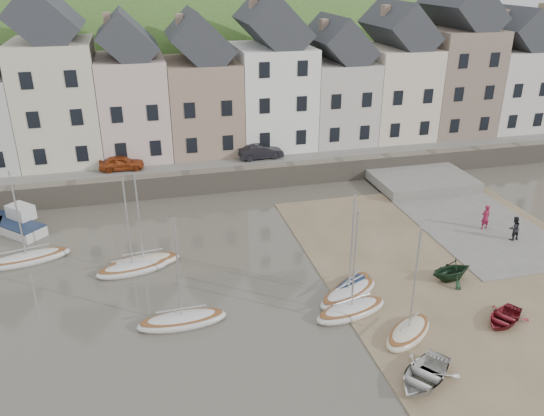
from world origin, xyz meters
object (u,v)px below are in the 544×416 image
object	(u,v)px
sailboat_0	(27,258)
rowboat_white	(424,375)
rowboat_green	(451,270)
car_right	(261,152)
person_red	(485,217)
person_dark	(514,228)
car_left	(121,163)
rowboat_red	(504,318)

from	to	relation	value
sailboat_0	rowboat_white	size ratio (longest dim) A/B	1.80
rowboat_green	car_right	xyz separation A→B (m)	(-6.82, 19.80, 1.48)
person_red	person_dark	bearing A→B (deg)	110.71
rowboat_white	person_dark	size ratio (longest dim) A/B	2.09
person_red	car_right	bearing A→B (deg)	-52.34
person_dark	car_right	bearing A→B (deg)	-55.99
person_red	car_right	size ratio (longest dim) A/B	0.46
person_dark	car_left	bearing A→B (deg)	-38.55
person_red	sailboat_0	bearing A→B (deg)	-9.57
person_dark	car_left	xyz separation A→B (m)	(-25.33, 16.28, 1.25)
sailboat_0	rowboat_white	world-z (taller)	sailboat_0
person_red	car_left	xyz separation A→B (m)	(-24.45, 14.34, 1.20)
rowboat_green	person_red	xyz separation A→B (m)	(5.88, 5.45, 0.25)
car_left	car_right	size ratio (longest dim) A/B	0.93
rowboat_white	car_right	world-z (taller)	car_right
rowboat_green	car_right	world-z (taller)	car_right
car_right	person_red	bearing A→B (deg)	-140.88
rowboat_white	rowboat_green	bearing A→B (deg)	105.76
rowboat_green	car_left	xyz separation A→B (m)	(-18.57, 19.80, 1.46)
person_red	person_dark	distance (m)	2.12
car_left	rowboat_red	bearing A→B (deg)	-139.34
sailboat_0	car_left	world-z (taller)	sailboat_0
person_dark	car_right	size ratio (longest dim) A/B	0.44
sailboat_0	car_left	bearing A→B (deg)	62.20
car_left	car_right	bearing A→B (deg)	-87.54
sailboat_0	rowboat_green	size ratio (longest dim) A/B	2.40
rowboat_green	sailboat_0	bearing A→B (deg)	-116.86
sailboat_0	person_red	xyz separation A→B (m)	(30.41, -3.04, 0.75)
person_dark	sailboat_0	bearing A→B (deg)	-14.86
person_dark	car_left	size ratio (longest dim) A/B	0.47
rowboat_green	car_right	size ratio (longest dim) A/B	0.69
car_right	rowboat_red	bearing A→B (deg)	-165.64
car_right	rowboat_green	bearing A→B (deg)	-163.39
car_left	person_dark	bearing A→B (deg)	-120.26
rowboat_white	person_red	bearing A→B (deg)	101.50
person_red	car_left	size ratio (longest dim) A/B	0.50
rowboat_red	person_dark	xyz separation A→B (m)	(6.30, 7.91, 0.61)
car_left	sailboat_0	bearing A→B (deg)	154.67
rowboat_white	car_left	distance (m)	30.09
rowboat_white	car_right	xyz separation A→B (m)	(-1.07, 27.16, 1.81)
rowboat_white	person_red	xyz separation A→B (m)	(11.63, 12.82, 0.58)
sailboat_0	rowboat_white	bearing A→B (deg)	-40.19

